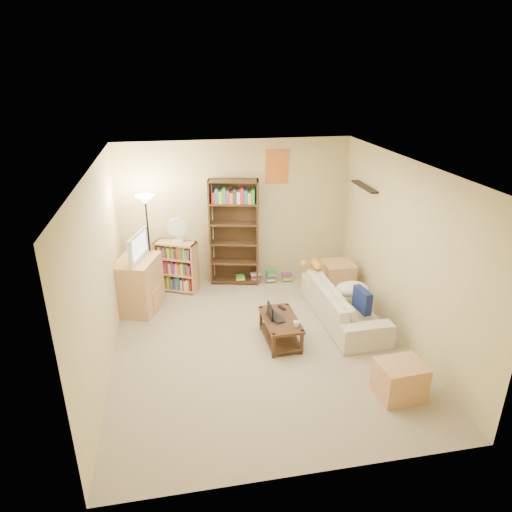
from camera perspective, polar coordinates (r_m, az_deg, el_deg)
name	(u,v)px	position (r m, az deg, el deg)	size (l,w,h in m)	color
room	(261,235)	(5.78, 0.64, 2.61)	(4.50, 4.54, 2.52)	tan
sofa	(344,303)	(7.09, 10.91, -5.78)	(0.80, 1.92, 0.55)	beige
navy_pillow	(362,300)	(6.68, 13.14, -5.39)	(0.37, 0.11, 0.33)	#121E52
cream_blanket	(352,289)	(7.09, 11.91, -4.07)	(0.51, 0.37, 0.22)	silver
tabby_cat	(314,264)	(7.46, 7.24, -1.03)	(0.44, 0.17, 0.15)	orange
coffee_table	(281,327)	(6.46, 3.08, -8.87)	(0.49, 0.84, 0.37)	#412919
laptop	(278,316)	(6.42, 2.82, -7.52)	(0.32, 0.40, 0.03)	black
laptop_screen	(270,311)	(6.34, 1.79, -6.88)	(0.01, 0.28, 0.18)	white
mug	(296,324)	(6.20, 5.06, -8.47)	(0.11, 0.11, 0.08)	white
tv_remote	(282,308)	(6.64, 3.24, -6.47)	(0.05, 0.15, 0.02)	black
tv_stand	(138,284)	(7.44, -14.52, -3.43)	(0.57, 0.79, 0.85)	tan
television	(134,246)	(7.19, -15.01, 1.17)	(0.33, 0.75, 0.43)	black
tall_bookshelf	(234,230)	(7.88, -2.75, 3.23)	(0.88, 0.46, 1.87)	#492C1C
short_bookshelf	(177,267)	(7.89, -9.88, -1.32)	(0.74, 0.54, 0.89)	tan
desk_fan	(177,230)	(7.60, -9.84, 3.25)	(0.32, 0.18, 0.44)	white
floor_lamp	(147,218)	(7.35, -13.49, 4.66)	(0.30, 0.30, 1.77)	black
side_table	(338,278)	(7.86, 10.18, -2.75)	(0.49, 0.49, 0.56)	tan
end_cabinet	(400,380)	(5.77, 17.53, -14.52)	(0.52, 0.44, 0.44)	tan
book_stacks	(264,277)	(8.21, 1.05, -2.69)	(1.00, 0.23, 0.22)	red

